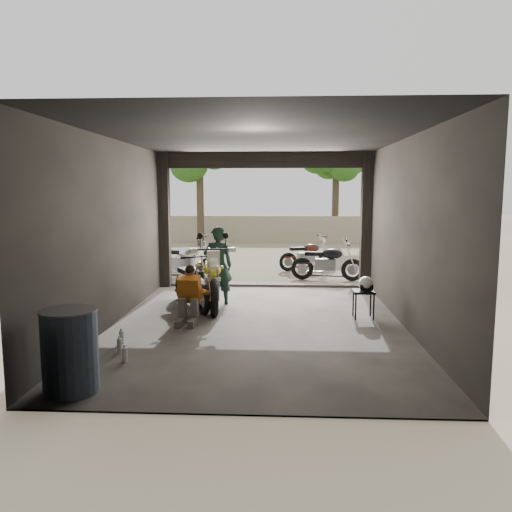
# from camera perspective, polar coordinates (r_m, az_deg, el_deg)

# --- Properties ---
(ground) EXTENTS (80.00, 80.00, 0.00)m
(ground) POSITION_cam_1_polar(r_m,az_deg,el_deg) (8.70, 0.18, -7.95)
(ground) COLOR #7A6D56
(ground) RESTS_ON ground
(garage) EXTENTS (7.00, 7.13, 3.20)m
(garage) POSITION_cam_1_polar(r_m,az_deg,el_deg) (8.99, 0.35, 0.86)
(garage) COLOR #2D2B28
(garage) RESTS_ON ground
(boundary_wall) EXTENTS (18.00, 0.30, 1.20)m
(boundary_wall) POSITION_cam_1_polar(r_m,az_deg,el_deg) (22.44, 1.87, 3.08)
(boundary_wall) COLOR gray
(boundary_wall) RESTS_ON ground
(tree_left) EXTENTS (2.20, 2.20, 5.60)m
(tree_left) POSITION_cam_1_polar(r_m,az_deg,el_deg) (21.22, -6.48, 11.94)
(tree_left) COLOR #382B1E
(tree_left) RESTS_ON ground
(tree_right) EXTENTS (2.20, 2.20, 5.00)m
(tree_right) POSITION_cam_1_polar(r_m,az_deg,el_deg) (22.54, 9.16, 10.54)
(tree_right) COLOR #382B1E
(tree_right) RESTS_ON ground
(main_bike) EXTENTS (1.11, 2.03, 1.28)m
(main_bike) POSITION_cam_1_polar(r_m,az_deg,el_deg) (9.88, -5.02, -2.31)
(main_bike) COLOR beige
(main_bike) RESTS_ON ground
(left_bike) EXTENTS (1.39, 1.76, 1.11)m
(left_bike) POSITION_cam_1_polar(r_m,az_deg,el_deg) (9.94, -7.38, -2.79)
(left_bike) COLOR black
(left_bike) RESTS_ON ground
(outside_bike_a) EXTENTS (1.81, 0.97, 1.17)m
(outside_bike_a) POSITION_cam_1_polar(r_m,az_deg,el_deg) (13.04, -8.26, -0.24)
(outside_bike_a) COLOR black
(outside_bike_a) RESTS_ON ground
(outside_bike_b) EXTENTS (1.64, 1.09, 1.02)m
(outside_bike_b) POSITION_cam_1_polar(r_m,az_deg,el_deg) (14.61, 5.92, 0.35)
(outside_bike_b) COLOR #3F1A0F
(outside_bike_b) RESTS_ON ground
(outside_bike_c) EXTENTS (1.70, 0.87, 1.10)m
(outside_bike_c) POSITION_cam_1_polar(r_m,az_deg,el_deg) (13.02, 8.15, -0.39)
(outside_bike_c) COLOR black
(outside_bike_c) RESTS_ON ground
(rider) EXTENTS (0.66, 0.52, 1.61)m
(rider) POSITION_cam_1_polar(r_m,az_deg,el_deg) (10.10, -4.36, -1.15)
(rider) COLOR black
(rider) RESTS_ON ground
(mechanic) EXTENTS (0.55, 0.72, 0.99)m
(mechanic) POSITION_cam_1_polar(r_m,az_deg,el_deg) (8.70, -7.75, -4.66)
(mechanic) COLOR #BE6619
(mechanic) RESTS_ON ground
(stool) EXTENTS (0.38, 0.38, 0.53)m
(stool) POSITION_cam_1_polar(r_m,az_deg,el_deg) (9.24, 12.19, -4.32)
(stool) COLOR black
(stool) RESTS_ON ground
(helmet) EXTENTS (0.32, 0.33, 0.26)m
(helmet) POSITION_cam_1_polar(r_m,az_deg,el_deg) (9.21, 12.43, -3.07)
(helmet) COLOR silver
(helmet) RESTS_ON stool
(oil_drum) EXTENTS (0.81, 0.81, 0.97)m
(oil_drum) POSITION_cam_1_polar(r_m,az_deg,el_deg) (6.16, -20.47, -10.26)
(oil_drum) COLOR #394A60
(oil_drum) RESTS_ON ground
(sign_post) EXTENTS (0.90, 0.08, 2.71)m
(sign_post) POSITION_cam_1_polar(r_m,az_deg,el_deg) (13.37, 15.83, 5.23)
(sign_post) COLOR black
(sign_post) RESTS_ON ground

